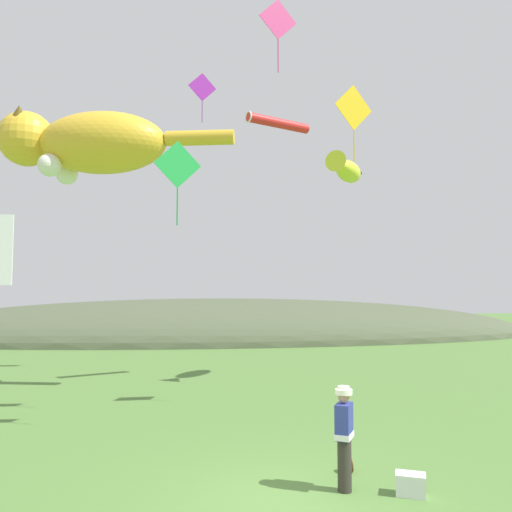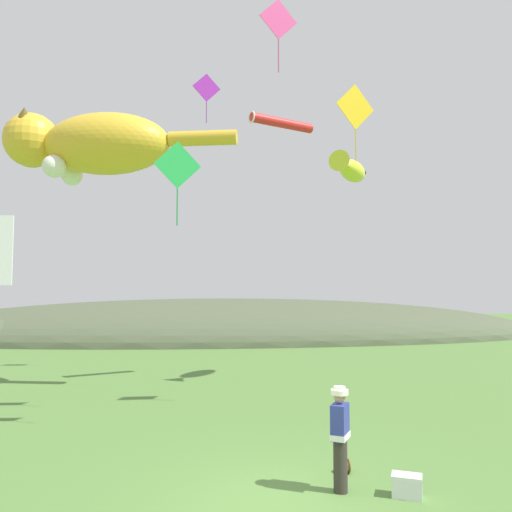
{
  "view_description": "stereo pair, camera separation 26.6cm",
  "coord_description": "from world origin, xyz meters",
  "px_view_note": "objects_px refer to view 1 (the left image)",
  "views": [
    {
      "loc": [
        -1.45,
        -8.17,
        3.45
      ],
      "look_at": [
        0.0,
        4.0,
        4.27
      ],
      "focal_mm": 35.0,
      "sensor_mm": 36.0,
      "label": 1
    },
    {
      "loc": [
        -1.18,
        -8.19,
        3.45
      ],
      "look_at": [
        0.0,
        4.0,
        4.27
      ],
      "focal_mm": 35.0,
      "sensor_mm": 36.0,
      "label": 2
    }
  ],
  "objects_px": {
    "kite_giant_cat": "(86,144)",
    "kite_diamond_gold": "(354,108)",
    "picnic_cooler": "(411,484)",
    "kite_spool": "(348,465)",
    "festival_attendant": "(344,434)",
    "kite_diamond_pink": "(278,20)",
    "kite_tube_streamer": "(278,123)",
    "kite_diamond_green": "(178,165)",
    "kite_fish_windsock": "(346,170)",
    "kite_diamond_violet": "(202,88)"
  },
  "relations": [
    {
      "from": "kite_diamond_gold",
      "to": "kite_giant_cat",
      "type": "bearing_deg",
      "value": 154.72
    },
    {
      "from": "kite_diamond_pink",
      "to": "kite_diamond_green",
      "type": "height_order",
      "value": "kite_diamond_pink"
    },
    {
      "from": "festival_attendant",
      "to": "kite_tube_streamer",
      "type": "xyz_separation_m",
      "value": [
        0.42,
        9.54,
        8.73
      ]
    },
    {
      "from": "festival_attendant",
      "to": "kite_diamond_green",
      "type": "relative_size",
      "value": 0.86
    },
    {
      "from": "kite_diamond_pink",
      "to": "kite_diamond_green",
      "type": "distance_m",
      "value": 4.88
    },
    {
      "from": "kite_spool",
      "to": "kite_diamond_green",
      "type": "height_order",
      "value": "kite_diamond_green"
    },
    {
      "from": "festival_attendant",
      "to": "kite_fish_windsock",
      "type": "distance_m",
      "value": 12.23
    },
    {
      "from": "kite_giant_cat",
      "to": "kite_diamond_violet",
      "type": "relative_size",
      "value": 3.9
    },
    {
      "from": "kite_giant_cat",
      "to": "kite_fish_windsock",
      "type": "xyz_separation_m",
      "value": [
        9.44,
        0.53,
        -0.51
      ]
    },
    {
      "from": "kite_spool",
      "to": "kite_diamond_green",
      "type": "bearing_deg",
      "value": 142.01
    },
    {
      "from": "kite_diamond_gold",
      "to": "kite_diamond_green",
      "type": "bearing_deg",
      "value": -161.87
    },
    {
      "from": "picnic_cooler",
      "to": "kite_giant_cat",
      "type": "distance_m",
      "value": 14.52
    },
    {
      "from": "kite_tube_streamer",
      "to": "kite_diamond_pink",
      "type": "height_order",
      "value": "kite_diamond_pink"
    },
    {
      "from": "festival_attendant",
      "to": "kite_tube_streamer",
      "type": "height_order",
      "value": "kite_tube_streamer"
    },
    {
      "from": "kite_spool",
      "to": "picnic_cooler",
      "type": "distance_m",
      "value": 1.36
    },
    {
      "from": "kite_giant_cat",
      "to": "kite_diamond_green",
      "type": "xyz_separation_m",
      "value": [
        3.36,
        -5.53,
        -2.05
      ]
    },
    {
      "from": "picnic_cooler",
      "to": "kite_giant_cat",
      "type": "height_order",
      "value": "kite_giant_cat"
    },
    {
      "from": "picnic_cooler",
      "to": "kite_diamond_pink",
      "type": "distance_m",
      "value": 11.35
    },
    {
      "from": "kite_diamond_pink",
      "to": "kite_diamond_gold",
      "type": "xyz_separation_m",
      "value": [
        2.37,
        1.06,
        -1.89
      ]
    },
    {
      "from": "kite_fish_windsock",
      "to": "kite_diamond_pink",
      "type": "xyz_separation_m",
      "value": [
        -3.52,
        -5.5,
        2.58
      ]
    },
    {
      "from": "kite_spool",
      "to": "kite_tube_streamer",
      "type": "relative_size",
      "value": 0.1
    },
    {
      "from": "kite_diamond_violet",
      "to": "picnic_cooler",
      "type": "bearing_deg",
      "value": -74.08
    },
    {
      "from": "kite_tube_streamer",
      "to": "kite_diamond_green",
      "type": "relative_size",
      "value": 1.26
    },
    {
      "from": "kite_fish_windsock",
      "to": "kite_diamond_pink",
      "type": "relative_size",
      "value": 1.43
    },
    {
      "from": "kite_diamond_green",
      "to": "kite_giant_cat",
      "type": "bearing_deg",
      "value": 121.3
    },
    {
      "from": "festival_attendant",
      "to": "kite_diamond_pink",
      "type": "bearing_deg",
      "value": 96.61
    },
    {
      "from": "kite_fish_windsock",
      "to": "kite_tube_streamer",
      "type": "xyz_separation_m",
      "value": [
        -2.63,
        0.0,
        1.7
      ]
    },
    {
      "from": "kite_giant_cat",
      "to": "kite_fish_windsock",
      "type": "bearing_deg",
      "value": 3.21
    },
    {
      "from": "kite_giant_cat",
      "to": "kite_tube_streamer",
      "type": "height_order",
      "value": "kite_tube_streamer"
    },
    {
      "from": "picnic_cooler",
      "to": "kite_diamond_gold",
      "type": "bearing_deg",
      "value": 80.96
    },
    {
      "from": "kite_diamond_green",
      "to": "kite_diamond_gold",
      "type": "distance_m",
      "value": 5.65
    },
    {
      "from": "festival_attendant",
      "to": "kite_diamond_gold",
      "type": "bearing_deg",
      "value": 69.44
    },
    {
      "from": "kite_spool",
      "to": "kite_diamond_gold",
      "type": "bearing_deg",
      "value": 69.55
    },
    {
      "from": "kite_giant_cat",
      "to": "kite_diamond_gold",
      "type": "relative_size",
      "value": 3.65
    },
    {
      "from": "festival_attendant",
      "to": "kite_diamond_gold",
      "type": "xyz_separation_m",
      "value": [
        1.91,
        5.09,
        7.72
      ]
    },
    {
      "from": "kite_fish_windsock",
      "to": "kite_diamond_green",
      "type": "height_order",
      "value": "kite_fish_windsock"
    },
    {
      "from": "kite_tube_streamer",
      "to": "kite_fish_windsock",
      "type": "bearing_deg",
      "value": -0.06
    },
    {
      "from": "kite_diamond_pink",
      "to": "festival_attendant",
      "type": "bearing_deg",
      "value": -83.39
    },
    {
      "from": "kite_spool",
      "to": "picnic_cooler",
      "type": "bearing_deg",
      "value": -57.79
    },
    {
      "from": "kite_diamond_green",
      "to": "festival_attendant",
      "type": "bearing_deg",
      "value": -48.9
    },
    {
      "from": "kite_spool",
      "to": "festival_attendant",
      "type": "bearing_deg",
      "value": -111.07
    },
    {
      "from": "kite_giant_cat",
      "to": "kite_diamond_pink",
      "type": "xyz_separation_m",
      "value": [
        5.92,
        -4.97,
        2.07
      ]
    },
    {
      "from": "kite_tube_streamer",
      "to": "kite_diamond_green",
      "type": "xyz_separation_m",
      "value": [
        -3.45,
        -6.07,
        -3.24
      ]
    },
    {
      "from": "kite_spool",
      "to": "kite_fish_windsock",
      "type": "relative_size",
      "value": 0.09
    },
    {
      "from": "kite_giant_cat",
      "to": "kite_diamond_gold",
      "type": "xyz_separation_m",
      "value": [
        8.3,
        -3.92,
        0.18
      ]
    },
    {
      "from": "kite_diamond_violet",
      "to": "kite_diamond_green",
      "type": "bearing_deg",
      "value": -94.46
    },
    {
      "from": "kite_diamond_pink",
      "to": "kite_diamond_gold",
      "type": "bearing_deg",
      "value": 23.96
    },
    {
      "from": "festival_attendant",
      "to": "kite_tube_streamer",
      "type": "relative_size",
      "value": 0.69
    },
    {
      "from": "kite_diamond_violet",
      "to": "kite_diamond_pink",
      "type": "bearing_deg",
      "value": -76.05
    },
    {
      "from": "festival_attendant",
      "to": "kite_spool",
      "type": "bearing_deg",
      "value": 68.93
    }
  ]
}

